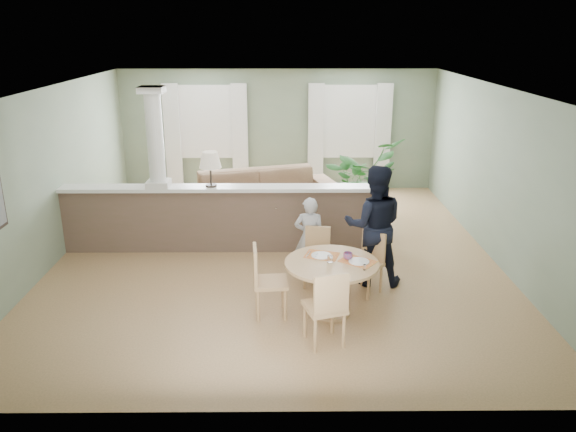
{
  "coord_description": "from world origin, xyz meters",
  "views": [
    {
      "loc": [
        0.12,
        -8.58,
        3.57
      ],
      "look_at": [
        0.19,
        -1.0,
        1.0
      ],
      "focal_mm": 35.0,
      "sensor_mm": 36.0,
      "label": 1
    }
  ],
  "objects_px": {
    "chair_far_boy": "(317,253)",
    "houseplant": "(361,180)",
    "dining_table": "(332,273)",
    "child_person": "(309,237)",
    "chair_near": "(327,305)",
    "sofa": "(261,195)",
    "chair_far_man": "(369,260)",
    "chair_side": "(265,278)",
    "man_person": "(374,226)"
  },
  "relations": [
    {
      "from": "chair_far_man",
      "to": "child_person",
      "type": "xyz_separation_m",
      "value": [
        -0.81,
        0.52,
        0.14
      ]
    },
    {
      "from": "chair_side",
      "to": "sofa",
      "type": "bearing_deg",
      "value": -1.95
    },
    {
      "from": "dining_table",
      "to": "chair_far_boy",
      "type": "xyz_separation_m",
      "value": [
        -0.14,
        0.93,
        -0.12
      ]
    },
    {
      "from": "chair_far_boy",
      "to": "chair_near",
      "type": "xyz_separation_m",
      "value": [
        0.02,
        -1.72,
        0.07
      ]
    },
    {
      "from": "child_person",
      "to": "man_person",
      "type": "xyz_separation_m",
      "value": [
        0.91,
        -0.22,
        0.26
      ]
    },
    {
      "from": "sofa",
      "to": "child_person",
      "type": "bearing_deg",
      "value": -90.03
    },
    {
      "from": "sofa",
      "to": "dining_table",
      "type": "distance_m",
      "value": 4.13
    },
    {
      "from": "chair_far_boy",
      "to": "child_person",
      "type": "xyz_separation_m",
      "value": [
        -0.1,
        0.24,
        0.15
      ]
    },
    {
      "from": "dining_table",
      "to": "man_person",
      "type": "distance_m",
      "value": 1.19
    },
    {
      "from": "houseplant",
      "to": "man_person",
      "type": "xyz_separation_m",
      "value": [
        -0.19,
        -2.76,
        0.08
      ]
    },
    {
      "from": "chair_far_man",
      "to": "dining_table",
      "type": "bearing_deg",
      "value": -89.87
    },
    {
      "from": "houseplant",
      "to": "chair_far_boy",
      "type": "relative_size",
      "value": 1.91
    },
    {
      "from": "houseplant",
      "to": "chair_side",
      "type": "xyz_separation_m",
      "value": [
        -1.72,
        -3.74,
        -0.28
      ]
    },
    {
      "from": "chair_far_man",
      "to": "chair_side",
      "type": "bearing_deg",
      "value": -113.05
    },
    {
      "from": "dining_table",
      "to": "chair_side",
      "type": "distance_m",
      "value": 0.87
    },
    {
      "from": "chair_side",
      "to": "man_person",
      "type": "relative_size",
      "value": 0.54
    },
    {
      "from": "houseplant",
      "to": "chair_far_boy",
      "type": "distance_m",
      "value": 2.97
    },
    {
      "from": "sofa",
      "to": "child_person",
      "type": "distance_m",
      "value": 2.94
    },
    {
      "from": "dining_table",
      "to": "chair_side",
      "type": "xyz_separation_m",
      "value": [
        -0.86,
        -0.04,
        -0.06
      ]
    },
    {
      "from": "chair_far_boy",
      "to": "chair_near",
      "type": "bearing_deg",
      "value": -80.96
    },
    {
      "from": "sofa",
      "to": "chair_far_boy",
      "type": "distance_m",
      "value": 3.2
    },
    {
      "from": "houseplant",
      "to": "chair_far_man",
      "type": "relative_size",
      "value": 1.84
    },
    {
      "from": "child_person",
      "to": "man_person",
      "type": "relative_size",
      "value": 0.7
    },
    {
      "from": "sofa",
      "to": "chair_side",
      "type": "height_order",
      "value": "chair_side"
    },
    {
      "from": "man_person",
      "to": "chair_side",
      "type": "bearing_deg",
      "value": 37.57
    },
    {
      "from": "chair_far_boy",
      "to": "child_person",
      "type": "distance_m",
      "value": 0.3
    },
    {
      "from": "chair_far_boy",
      "to": "chair_far_man",
      "type": "relative_size",
      "value": 0.97
    },
    {
      "from": "man_person",
      "to": "chair_far_boy",
      "type": "bearing_deg",
      "value": 6.28
    },
    {
      "from": "chair_far_boy",
      "to": "chair_side",
      "type": "bearing_deg",
      "value": -118.47
    },
    {
      "from": "chair_far_man",
      "to": "child_person",
      "type": "relative_size",
      "value": 0.71
    },
    {
      "from": "child_person",
      "to": "dining_table",
      "type": "bearing_deg",
      "value": 106.38
    },
    {
      "from": "chair_far_man",
      "to": "chair_side",
      "type": "height_order",
      "value": "chair_side"
    },
    {
      "from": "sofa",
      "to": "child_person",
      "type": "height_order",
      "value": "child_person"
    },
    {
      "from": "dining_table",
      "to": "man_person",
      "type": "height_order",
      "value": "man_person"
    },
    {
      "from": "dining_table",
      "to": "sofa",
      "type": "bearing_deg",
      "value": 104.88
    },
    {
      "from": "chair_far_boy",
      "to": "houseplant",
      "type": "bearing_deg",
      "value": 78.83
    },
    {
      "from": "chair_far_man",
      "to": "child_person",
      "type": "height_order",
      "value": "child_person"
    },
    {
      "from": "sofa",
      "to": "chair_far_boy",
      "type": "height_order",
      "value": "sofa"
    },
    {
      "from": "chair_far_man",
      "to": "houseplant",
      "type": "bearing_deg",
      "value": 126.25
    },
    {
      "from": "dining_table",
      "to": "chair_far_boy",
      "type": "distance_m",
      "value": 0.94
    },
    {
      "from": "child_person",
      "to": "houseplant",
      "type": "bearing_deg",
      "value": -108.58
    },
    {
      "from": "sofa",
      "to": "houseplant",
      "type": "relative_size",
      "value": 1.89
    },
    {
      "from": "sofa",
      "to": "chair_far_man",
      "type": "height_order",
      "value": "sofa"
    },
    {
      "from": "chair_side",
      "to": "chair_far_boy",
      "type": "bearing_deg",
      "value": -41.72
    },
    {
      "from": "dining_table",
      "to": "child_person",
      "type": "xyz_separation_m",
      "value": [
        -0.24,
        1.17,
        0.04
      ]
    },
    {
      "from": "dining_table",
      "to": "houseplant",
      "type": "bearing_deg",
      "value": 77.02
    },
    {
      "from": "sofa",
      "to": "chair_near",
      "type": "xyz_separation_m",
      "value": [
        0.94,
        -4.79,
        0.09
      ]
    },
    {
      "from": "chair_far_man",
      "to": "man_person",
      "type": "distance_m",
      "value": 0.51
    },
    {
      "from": "chair_side",
      "to": "man_person",
      "type": "bearing_deg",
      "value": -62.11
    },
    {
      "from": "chair_far_boy",
      "to": "chair_side",
      "type": "distance_m",
      "value": 1.2
    }
  ]
}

